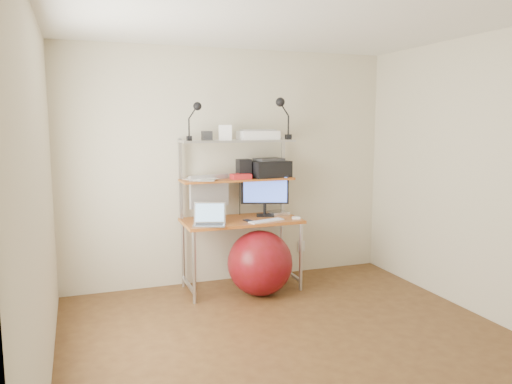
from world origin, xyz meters
TOP-DOWN VIEW (x-y plane):
  - room at (0.00, 0.00)m, footprint 3.60×3.60m
  - computer_desk at (0.00, 1.50)m, footprint 1.20×0.60m
  - wall_outlet at (0.85, 1.79)m, footprint 0.08×0.01m
  - monitor_silver at (-0.30, 1.55)m, footprint 0.44×0.21m
  - monitor_black at (0.30, 1.55)m, footprint 0.49×0.22m
  - laptop at (-0.38, 1.29)m, footprint 0.37×0.33m
  - keyboard at (0.21, 1.25)m, footprint 0.39×0.21m
  - mouse at (0.54, 1.26)m, footprint 0.09×0.07m
  - mac_mini at (0.45, 1.55)m, footprint 0.22×0.22m
  - phone at (0.04, 1.33)m, footprint 0.08×0.13m
  - printer at (0.36, 1.58)m, footprint 0.46×0.35m
  - nas_cube at (0.07, 1.58)m, footprint 0.14×0.14m
  - red_box at (0.01, 1.49)m, footprint 0.21×0.14m
  - scanner at (0.23, 1.57)m, footprint 0.40×0.26m
  - box_white at (-0.13, 1.54)m, footprint 0.16×0.14m
  - box_grey at (-0.30, 1.63)m, footprint 0.10×0.10m
  - clip_lamp_left at (-0.44, 1.51)m, footprint 0.15×0.08m
  - clip_lamp_right at (0.46, 1.48)m, footprint 0.17×0.10m
  - exercise_ball at (0.12, 1.21)m, footprint 0.66×0.66m
  - paper_stack at (-0.38, 1.57)m, footprint 0.35×0.41m

SIDE VIEW (x-z plane):
  - wall_outlet at x=0.85m, z-range 0.24..0.36m
  - exercise_ball at x=0.12m, z-range 0.00..0.66m
  - phone at x=0.04m, z-range 0.74..0.75m
  - keyboard at x=0.21m, z-range 0.74..0.75m
  - mouse at x=0.54m, z-range 0.74..0.76m
  - mac_mini at x=0.45m, z-range 0.74..0.78m
  - laptop at x=-0.38m, z-range 0.65..0.92m
  - computer_desk at x=0.00m, z-range 0.17..1.74m
  - monitor_black at x=0.30m, z-range 0.74..1.25m
  - monitor_silver at x=-0.30m, z-range 0.76..1.25m
  - paper_stack at x=-0.38m, z-range 1.15..1.17m
  - red_box at x=0.01m, z-range 1.15..1.21m
  - printer at x=0.36m, z-range 1.14..1.34m
  - nas_cube at x=0.07m, z-range 1.15..1.35m
  - room at x=0.00m, z-range -0.55..3.05m
  - box_grey at x=-0.30m, z-range 1.55..1.64m
  - scanner at x=0.23m, z-range 1.55..1.65m
  - box_white at x=-0.13m, z-range 1.55..1.70m
  - clip_lamp_left at x=-0.44m, z-range 1.64..2.01m
  - clip_lamp_right at x=0.46m, z-range 1.65..2.08m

